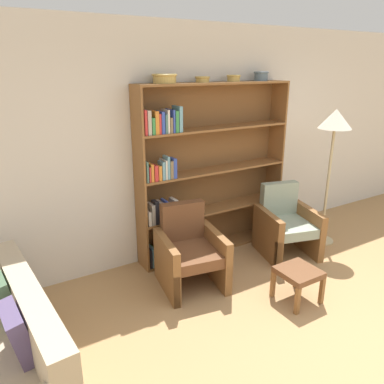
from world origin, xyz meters
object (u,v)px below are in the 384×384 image
(bowl_terracotta, at_px, (164,78))
(armchair_cushioned, at_px, (286,224))
(bookshelf, at_px, (202,173))
(floor_lamp, at_px, (335,128))
(bowl_sage, at_px, (261,76))
(bowl_stoneware, at_px, (202,79))
(footstool, at_px, (298,275))
(bowl_copper, at_px, (234,78))
(armchair_leather, at_px, (190,252))

(bowl_terracotta, relative_size, armchair_cushioned, 0.31)
(bookshelf, xyz_separation_m, floor_lamp, (1.55, -0.62, 0.51))
(bookshelf, xyz_separation_m, bowl_sage, (0.83, -0.02, 1.13))
(bookshelf, height_order, bowl_stoneware, bowl_stoneware)
(floor_lamp, bearing_deg, footstool, -148.23)
(bowl_copper, relative_size, bowl_sage, 0.91)
(bookshelf, height_order, bowl_terracotta, bowl_terracotta)
(footstool, bearing_deg, bookshelf, 99.90)
(bookshelf, bearing_deg, bowl_terracotta, -177.19)
(armchair_leather, xyz_separation_m, footstool, (0.77, -0.84, -0.09))
(bowl_copper, xyz_separation_m, armchair_cushioned, (0.47, -0.57, -1.76))
(bowl_copper, relative_size, floor_lamp, 0.09)
(bowl_terracotta, relative_size, bowl_copper, 1.61)
(armchair_leather, bearing_deg, bowl_sage, -147.83)
(armchair_cushioned, height_order, floor_lamp, floor_lamp)
(armchair_cushioned, bearing_deg, bowl_terracotta, -7.36)
(armchair_cushioned, xyz_separation_m, floor_lamp, (0.67, -0.03, 1.17))
(armchair_leather, relative_size, floor_lamp, 0.49)
(bowl_copper, height_order, armchair_cushioned, bowl_copper)
(bookshelf, relative_size, footstool, 5.53)
(bowl_sage, height_order, floor_lamp, bowl_sage)
(bowl_stoneware, bearing_deg, bowl_copper, 0.00)
(bowl_terracotta, distance_m, armchair_cushioned, 2.31)
(bookshelf, bearing_deg, footstool, -80.10)
(bowl_copper, relative_size, armchair_cushioned, 0.19)
(bowl_stoneware, xyz_separation_m, armchair_cushioned, (0.90, -0.57, -1.75))
(bookshelf, xyz_separation_m, bowl_stoneware, (-0.02, -0.02, 1.10))
(armchair_cushioned, relative_size, floor_lamp, 0.49)
(bookshelf, distance_m, bowl_copper, 1.18)
(bowl_sage, distance_m, footstool, 2.41)
(footstool, bearing_deg, floor_lamp, 31.77)
(bowl_terracotta, relative_size, floor_lamp, 0.15)
(bowl_copper, distance_m, armchair_cushioned, 1.91)
(bowl_terracotta, bearing_deg, footstool, -62.24)
(bowl_stoneware, distance_m, armchair_leather, 1.91)
(armchair_cushioned, bearing_deg, bowl_stoneware, -17.10)
(bookshelf, relative_size, floor_lamp, 1.18)
(bowl_stoneware, relative_size, bowl_copper, 1.01)
(bookshelf, height_order, floor_lamp, bookshelf)
(bowl_terracotta, distance_m, bowl_copper, 0.91)
(bowl_stoneware, xyz_separation_m, bowl_sage, (0.85, 0.00, 0.02))
(bowl_stoneware, height_order, armchair_leather, bowl_stoneware)
(armchair_leather, bearing_deg, bowl_stoneware, -122.18)
(bowl_terracotta, xyz_separation_m, floor_lamp, (2.04, -0.60, -0.61))
(bowl_terracotta, distance_m, armchair_leather, 1.86)
(bowl_terracotta, height_order, bowl_sage, bowl_sage)
(bowl_terracotta, bearing_deg, bookshelf, 2.81)
(bookshelf, xyz_separation_m, bowl_copper, (0.42, -0.02, 1.11))
(bowl_terracotta, distance_m, footstool, 2.45)
(footstool, bearing_deg, bowl_sage, 67.38)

